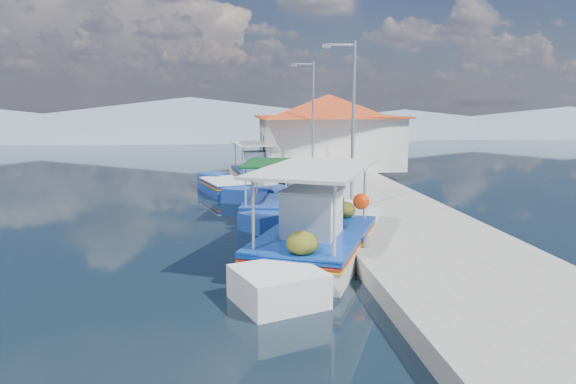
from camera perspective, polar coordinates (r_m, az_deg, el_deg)
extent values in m
plane|color=black|center=(16.90, -6.92, -5.31)|extent=(160.00, 160.00, 0.00)
cube|color=#A7A39C|center=(23.41, 7.76, -0.51)|extent=(5.00, 44.00, 0.50)
cylinder|color=#A5A8AD|center=(14.29, 8.42, -5.43)|extent=(0.20, 0.20, 0.30)
cylinder|color=#A5A8AD|center=(19.04, 4.59, -1.56)|extent=(0.20, 0.20, 0.30)
cylinder|color=#A5A8AD|center=(24.87, 1.96, 1.11)|extent=(0.20, 0.20, 0.30)
cylinder|color=#A5A8AD|center=(30.77, 0.33, 2.76)|extent=(0.20, 0.20, 0.30)
cube|color=silver|center=(14.56, 2.96, -6.69)|extent=(4.30, 5.52, 1.08)
cube|color=silver|center=(17.25, -3.06, -3.62)|extent=(2.32, 2.32, 1.19)
cube|color=silver|center=(12.18, 11.35, -10.18)|extent=(2.26, 2.26, 1.02)
cube|color=#0B379A|center=(14.43, 2.98, -4.78)|extent=(4.43, 5.69, 0.07)
cube|color=#B2250F|center=(14.45, 2.97, -5.13)|extent=(4.43, 5.69, 0.06)
cube|color=yellow|center=(14.47, 2.97, -5.44)|extent=(4.43, 5.69, 0.05)
cube|color=#0B379A|center=(14.41, 2.98, -4.48)|extent=(4.44, 5.66, 0.06)
cube|color=brown|center=(14.42, 2.98, -4.61)|extent=(4.08, 5.35, 0.06)
cube|color=silver|center=(14.00, 3.77, -2.42)|extent=(1.86, 1.91, 1.25)
cube|color=silver|center=(13.88, 3.80, 0.20)|extent=(2.02, 2.07, 0.07)
cylinder|color=beige|center=(15.50, -4.33, -0.18)|extent=(0.08, 0.08, 1.82)
cylinder|color=beige|center=(16.47, 1.92, 0.43)|extent=(0.08, 0.08, 1.82)
cylinder|color=beige|center=(11.99, 4.51, -3.09)|extent=(0.08, 0.08, 1.82)
cylinder|color=beige|center=(13.22, 11.63, -2.06)|extent=(0.08, 0.08, 1.82)
cube|color=silver|center=(14.08, 3.04, 2.58)|extent=(4.42, 5.58, 0.08)
ellipsoid|color=#455115|center=(15.44, -1.69, -2.41)|extent=(0.86, 0.95, 0.65)
ellipsoid|color=#455115|center=(16.32, -0.21, -1.93)|extent=(0.73, 0.80, 0.55)
ellipsoid|color=#455115|center=(12.89, 8.90, -5.11)|extent=(0.77, 0.85, 0.58)
sphere|color=#EB3807|center=(15.42, 5.12, -0.45)|extent=(0.45, 0.45, 0.45)
cube|color=#1A3F9E|center=(20.26, -1.92, -2.15)|extent=(2.45, 3.68, 0.87)
cube|color=#1A3F9E|center=(22.40, -3.50, -0.74)|extent=(1.82, 1.82, 0.96)
cube|color=#1A3F9E|center=(18.19, -0.04, -3.51)|extent=(1.77, 1.77, 0.82)
cube|color=#0B379A|center=(20.18, -1.93, -1.04)|extent=(2.52, 3.80, 0.05)
cube|color=#B2250F|center=(20.19, -1.93, -1.24)|extent=(2.52, 3.80, 0.05)
cube|color=yellow|center=(20.20, -1.93, -1.42)|extent=(2.52, 3.80, 0.04)
cube|color=#1A3F9E|center=(20.17, -1.93, -0.86)|extent=(2.53, 3.77, 0.05)
cube|color=brown|center=(20.17, -1.93, -0.94)|extent=(2.29, 3.59, 0.05)
cylinder|color=beige|center=(21.24, -4.88, 1.57)|extent=(0.06, 0.06, 1.46)
cylinder|color=beige|center=(21.61, -1.10, 1.74)|extent=(0.06, 0.06, 1.46)
cylinder|color=beige|center=(18.50, -2.92, 0.39)|extent=(0.06, 0.06, 1.46)
cylinder|color=beige|center=(18.92, 1.36, 0.60)|extent=(0.06, 0.06, 1.46)
cube|color=#0D451A|center=(19.95, -1.95, 3.19)|extent=(2.54, 3.70, 0.06)
cube|color=#1A3F9E|center=(25.46, -6.92, 0.22)|extent=(2.50, 3.46, 0.87)
cube|color=#1A3F9E|center=(27.41, -5.58, 1.14)|extent=(1.60, 1.60, 0.96)
cube|color=#1A3F9E|center=(23.58, -8.42, -0.57)|extent=(1.55, 1.55, 0.82)
cube|color=#0B379A|center=(25.40, -6.93, 1.11)|extent=(2.58, 3.57, 0.05)
cube|color=#B2250F|center=(25.41, -6.93, 0.95)|extent=(2.58, 3.57, 0.05)
cube|color=yellow|center=(25.42, -6.93, 0.81)|extent=(2.58, 3.57, 0.04)
cube|color=silver|center=(25.39, -6.94, 1.25)|extent=(2.58, 3.54, 0.05)
cube|color=brown|center=(25.39, -6.94, 1.19)|extent=(2.36, 3.36, 0.05)
cube|color=silver|center=(29.90, -3.87, 1.66)|extent=(2.38, 3.89, 0.86)
cube|color=silver|center=(32.30, -3.49, 2.46)|extent=(1.93, 1.93, 0.95)
cube|color=silver|center=(27.57, -4.30, 0.98)|extent=(1.87, 1.87, 0.82)
cube|color=#0B379A|center=(29.84, -3.88, 2.42)|extent=(2.45, 4.00, 0.05)
cube|color=#B2250F|center=(29.85, -3.88, 2.29)|extent=(2.45, 4.00, 0.05)
cube|color=yellow|center=(29.86, -3.88, 2.17)|extent=(2.45, 4.00, 0.04)
cube|color=#0B379A|center=(29.84, -3.88, 2.55)|extent=(2.47, 3.97, 0.05)
cube|color=brown|center=(29.84, -3.88, 2.49)|extent=(2.22, 3.79, 0.05)
cube|color=silver|center=(29.51, -3.94, 3.39)|extent=(1.20, 1.31, 1.00)
cube|color=silver|center=(29.46, -3.95, 4.39)|extent=(1.31, 1.41, 0.05)
cylinder|color=beige|center=(31.36, -5.04, 4.16)|extent=(0.06, 0.06, 1.45)
cylinder|color=beige|center=(31.23, -2.25, 4.17)|extent=(0.06, 0.06, 1.45)
cylinder|color=beige|center=(28.32, -5.72, 3.56)|extent=(0.06, 0.06, 1.45)
cylinder|color=beige|center=(28.17, -2.62, 3.57)|extent=(0.06, 0.06, 1.45)
cube|color=silver|center=(29.69, -3.91, 5.28)|extent=(2.48, 3.90, 0.06)
cube|color=silver|center=(31.99, 4.41, 5.42)|extent=(8.00, 6.00, 3.00)
cube|color=#CA451C|center=(31.91, 4.45, 8.20)|extent=(8.64, 6.48, 0.10)
pyramid|color=#CA451C|center=(31.90, 4.46, 9.37)|extent=(10.49, 10.49, 1.40)
cube|color=brown|center=(30.53, -2.62, 4.30)|extent=(0.06, 1.00, 2.00)
cube|color=#0B379A|center=(32.97, -2.92, 5.74)|extent=(0.06, 1.20, 0.90)
cylinder|color=#A5A8AD|center=(18.87, 7.11, 7.02)|extent=(0.12, 0.12, 6.00)
cylinder|color=#A5A8AD|center=(18.85, 5.76, 15.72)|extent=(1.00, 0.08, 0.08)
cube|color=#A5A8AD|center=(18.75, 4.21, 15.62)|extent=(0.30, 0.14, 0.14)
cylinder|color=#A5A8AD|center=(27.70, 2.73, 7.90)|extent=(0.12, 0.12, 6.00)
cylinder|color=#A5A8AD|center=(27.68, 1.73, 13.81)|extent=(1.00, 0.08, 0.08)
cube|color=#A5A8AD|center=(27.61, 0.67, 13.72)|extent=(0.30, 0.14, 0.14)
cone|color=gray|center=(72.54, -10.65, 7.99)|extent=(96.00, 96.00, 5.50)
cone|color=gray|center=(76.51, 12.58, 7.37)|extent=(76.80, 76.80, 3.80)
cone|color=gray|center=(87.85, 28.32, 6.85)|extent=(89.60, 89.60, 4.20)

